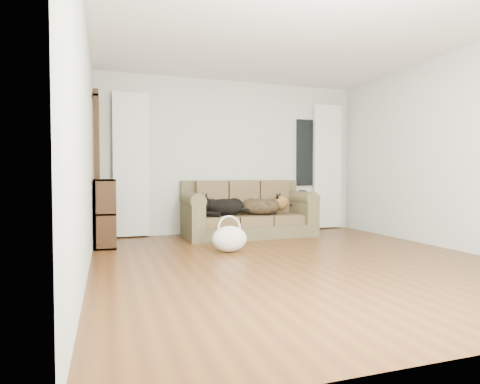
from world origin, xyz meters
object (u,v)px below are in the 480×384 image
object	(u,v)px
dog_shepherd	(263,206)
bookshelf	(105,210)
dog_black_lab	(222,207)
tote_bag	(229,239)
sofa	(249,208)

from	to	relation	value
dog_shepherd	bookshelf	bearing A→B (deg)	25.70
dog_black_lab	bookshelf	bearing A→B (deg)	-156.97
dog_shepherd	tote_bag	size ratio (longest dim) A/B	1.41
sofa	dog_shepherd	distance (m)	0.23
dog_black_lab	dog_shepherd	size ratio (longest dim) A/B	1.00
tote_bag	dog_black_lab	bearing A→B (deg)	78.88
sofa	bookshelf	distance (m)	2.21
sofa	dog_shepherd	bearing A→B (deg)	-25.39
sofa	dog_black_lab	bearing A→B (deg)	-176.70
dog_black_lab	dog_shepherd	world-z (taller)	dog_shepherd
dog_shepherd	bookshelf	xyz separation A→B (m)	(-2.40, -0.14, 0.01)
bookshelf	dog_black_lab	bearing A→B (deg)	-0.99
dog_black_lab	bookshelf	distance (m)	1.75
bookshelf	dog_shepherd	bearing A→B (deg)	-4.57
dog_black_lab	tote_bag	distance (m)	1.25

